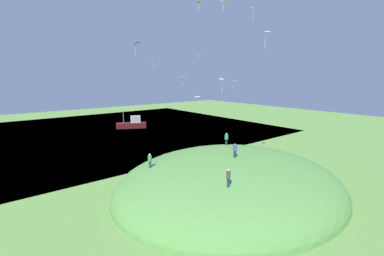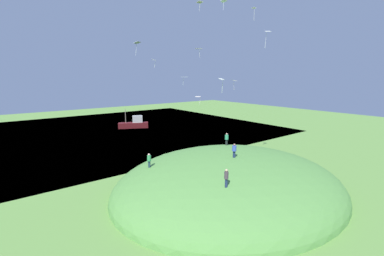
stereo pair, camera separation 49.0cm
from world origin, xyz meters
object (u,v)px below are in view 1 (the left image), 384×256
(person_walking_path, at_px, (150,159))
(kite_0, at_px, (197,49))
(person_on_hilltop, at_px, (226,138))
(kite_4, at_px, (222,80))
(kite_3, at_px, (136,43))
(kite_6, at_px, (253,9))
(person_near_shore, at_px, (235,149))
(kite_5, at_px, (234,81))
(kite_1, at_px, (224,1))
(person_with_child, at_px, (228,176))
(kite_7, at_px, (197,97))
(kite_2, at_px, (267,33))
(kite_9, at_px, (153,60))
(kite_8, at_px, (199,2))
(kite_11, at_px, (183,77))
(boat_on_lake, at_px, (132,124))

(person_walking_path, height_order, kite_0, kite_0)
(person_on_hilltop, xyz_separation_m, kite_4, (1.23, -2.37, 7.77))
(kite_3, bearing_deg, kite_6, 58.68)
(person_near_shore, relative_size, kite_6, 0.82)
(person_on_hilltop, height_order, kite_5, kite_5)
(kite_1, bearing_deg, kite_5, 122.11)
(person_on_hilltop, relative_size, person_with_child, 1.00)
(person_near_shore, xyz_separation_m, kite_0, (-16.66, 8.51, 12.38))
(person_walking_path, height_order, kite_6, kite_6)
(kite_3, height_order, kite_4, kite_3)
(person_near_shore, relative_size, person_walking_path, 0.98)
(kite_1, xyz_separation_m, kite_5, (-4.03, 6.42, -9.04))
(kite_4, height_order, kite_7, kite_4)
(kite_2, relative_size, kite_3, 1.05)
(kite_1, bearing_deg, person_walking_path, -97.50)
(kite_6, relative_size, kite_9, 1.47)
(person_near_shore, height_order, kite_5, kite_5)
(person_with_child, bearing_deg, person_walking_path, 130.97)
(kite_6, bearing_deg, kite_8, -147.12)
(kite_7, bearing_deg, kite_8, 138.64)
(kite_3, bearing_deg, kite_11, 52.92)
(boat_on_lake, xyz_separation_m, person_walking_path, (35.22, -14.94, 2.74))
(kite_0, height_order, kite_4, kite_0)
(kite_8, distance_m, kite_9, 12.20)
(kite_2, height_order, kite_6, kite_6)
(kite_3, xyz_separation_m, kite_7, (5.49, 7.12, -7.88))
(kite_5, height_order, kite_9, kite_9)
(kite_2, bearing_deg, kite_8, -178.08)
(kite_7, height_order, kite_11, kite_11)
(person_on_hilltop, xyz_separation_m, kite_7, (-6.48, 0.21, 5.15))
(kite_0, xyz_separation_m, kite_8, (0.96, -0.59, 7.04))
(person_on_hilltop, relative_size, kite_1, 1.42)
(kite_1, bearing_deg, kite_0, 152.52)
(person_on_hilltop, height_order, kite_11, kite_11)
(kite_0, relative_size, kite_9, 1.17)
(person_walking_path, bearing_deg, kite_6, -118.25)
(kite_1, bearing_deg, kite_8, 152.89)
(kite_1, distance_m, kite_2, 7.18)
(boat_on_lake, xyz_separation_m, person_with_child, (44.63, -12.63, 3.16))
(person_on_hilltop, bearing_deg, person_with_child, -71.59)
(kite_0, relative_size, kite_2, 0.71)
(person_walking_path, relative_size, kite_8, 1.07)
(boat_on_lake, relative_size, kite_9, 5.66)
(kite_7, bearing_deg, person_on_hilltop, -1.89)
(kite_4, bearing_deg, kite_2, 74.53)
(boat_on_lake, relative_size, kite_8, 4.88)
(person_near_shore, height_order, kite_7, kite_7)
(person_near_shore, height_order, kite_9, kite_9)
(kite_1, bearing_deg, person_on_hilltop, 120.12)
(kite_6, relative_size, kite_7, 1.53)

